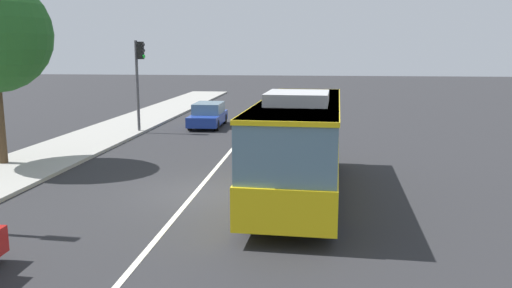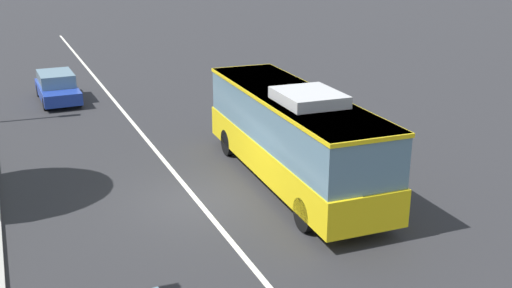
# 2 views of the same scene
# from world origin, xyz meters

# --- Properties ---
(ground_plane) EXTENTS (160.00, 160.00, 0.00)m
(ground_plane) POSITION_xyz_m (0.00, 0.00, 0.00)
(ground_plane) COLOR #28282B
(lane_centre_line) EXTENTS (76.00, 0.16, 0.01)m
(lane_centre_line) POSITION_xyz_m (0.00, 0.00, 0.01)
(lane_centre_line) COLOR silver
(lane_centre_line) RESTS_ON ground_plane
(transit_bus) EXTENTS (10.10, 2.94, 3.46)m
(transit_bus) POSITION_xyz_m (0.12, -3.42, 1.81)
(transit_bus) COLOR yellow
(transit_bus) RESTS_ON ground_plane
(sedan_blue) EXTENTS (4.54, 1.89, 1.46)m
(sedan_blue) POSITION_xyz_m (14.74, 2.64, 0.72)
(sedan_blue) COLOR #1E3899
(sedan_blue) RESTS_ON ground_plane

